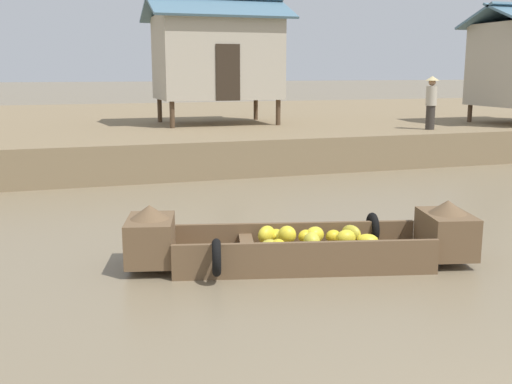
% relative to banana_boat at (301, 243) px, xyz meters
% --- Properties ---
extents(ground_plane, '(300.00, 300.00, 0.00)m').
position_rel_banana_boat_xyz_m(ground_plane, '(0.08, 4.09, -0.34)').
color(ground_plane, '#7A6B51').
extents(riverbank_strip, '(160.00, 20.00, 1.01)m').
position_rel_banana_boat_xyz_m(riverbank_strip, '(0.08, 17.30, 0.16)').
color(riverbank_strip, '#7F6B4C').
rests_on(riverbank_strip, ground).
extents(banana_boat, '(5.15, 2.18, 0.95)m').
position_rel_banana_boat_xyz_m(banana_boat, '(0.00, 0.00, 0.00)').
color(banana_boat, brown).
rests_on(banana_boat, ground).
extents(fishing_skiff_distant, '(2.42, 5.04, 0.96)m').
position_rel_banana_boat_xyz_m(fishing_skiff_distant, '(11.06, 9.76, 0.01)').
color(fishing_skiff_distant, '#3D2D21').
rests_on(fishing_skiff_distant, ground).
extents(stilt_house_left, '(4.73, 3.35, 4.30)m').
position_rel_banana_boat_xyz_m(stilt_house_left, '(2.04, 12.78, 2.99)').
color(stilt_house_left, '#4C3826').
rests_on(stilt_house_left, riverbank_strip).
extents(vendor_person, '(0.44, 0.44, 1.66)m').
position_rel_banana_boat_xyz_m(vendor_person, '(7.85, 8.58, 1.59)').
color(vendor_person, '#332D28').
rests_on(vendor_person, riverbank_strip).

